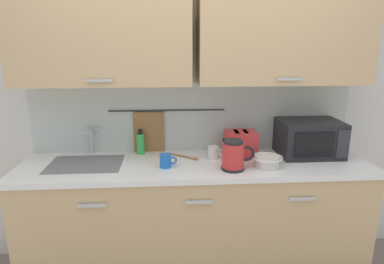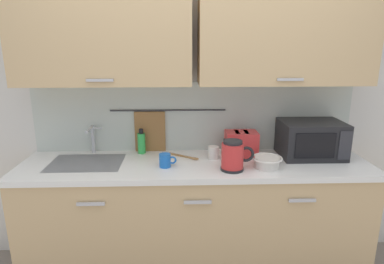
{
  "view_description": "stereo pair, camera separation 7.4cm",
  "coord_description": "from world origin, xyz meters",
  "px_view_note": "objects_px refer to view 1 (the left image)",
  "views": [
    {
      "loc": [
        -0.18,
        -1.97,
        1.74
      ],
      "look_at": [
        -0.02,
        0.33,
        1.12
      ],
      "focal_mm": 31.11,
      "sensor_mm": 36.0,
      "label": 1
    },
    {
      "loc": [
        -0.11,
        -1.97,
        1.74
      ],
      "look_at": [
        -0.02,
        0.33,
        1.12
      ],
      "focal_mm": 31.11,
      "sensor_mm": 36.0,
      "label": 2
    }
  ],
  "objects_px": {
    "electric_kettle": "(234,155)",
    "wooden_spoon": "(187,157)",
    "mug_by_kettle": "(213,152)",
    "mixing_bowl": "(267,161)",
    "toaster": "(240,143)",
    "microwave": "(309,138)",
    "dish_soap_bottle": "(141,143)",
    "mug_near_sink": "(166,161)"
  },
  "relations": [
    {
      "from": "electric_kettle",
      "to": "wooden_spoon",
      "type": "height_order",
      "value": "electric_kettle"
    },
    {
      "from": "electric_kettle",
      "to": "mug_by_kettle",
      "type": "height_order",
      "value": "electric_kettle"
    },
    {
      "from": "mug_by_kettle",
      "to": "mixing_bowl",
      "type": "bearing_deg",
      "value": -28.77
    },
    {
      "from": "toaster",
      "to": "wooden_spoon",
      "type": "height_order",
      "value": "toaster"
    },
    {
      "from": "toaster",
      "to": "mug_by_kettle",
      "type": "relative_size",
      "value": 2.13
    },
    {
      "from": "microwave",
      "to": "dish_soap_bottle",
      "type": "relative_size",
      "value": 2.35
    },
    {
      "from": "wooden_spoon",
      "to": "electric_kettle",
      "type": "bearing_deg",
      "value": -40.3
    },
    {
      "from": "microwave",
      "to": "mixing_bowl",
      "type": "xyz_separation_m",
      "value": [
        -0.39,
        -0.23,
        -0.09
      ]
    },
    {
      "from": "electric_kettle",
      "to": "mixing_bowl",
      "type": "distance_m",
      "value": 0.25
    },
    {
      "from": "mug_near_sink",
      "to": "wooden_spoon",
      "type": "relative_size",
      "value": 0.49
    },
    {
      "from": "electric_kettle",
      "to": "dish_soap_bottle",
      "type": "distance_m",
      "value": 0.76
    },
    {
      "from": "toaster",
      "to": "electric_kettle",
      "type": "bearing_deg",
      "value": -110.23
    },
    {
      "from": "dish_soap_bottle",
      "to": "mixing_bowl",
      "type": "xyz_separation_m",
      "value": [
        0.9,
        -0.34,
        -0.04
      ]
    },
    {
      "from": "microwave",
      "to": "mug_near_sink",
      "type": "distance_m",
      "value": 1.12
    },
    {
      "from": "microwave",
      "to": "mug_by_kettle",
      "type": "height_order",
      "value": "microwave"
    },
    {
      "from": "electric_kettle",
      "to": "mug_near_sink",
      "type": "height_order",
      "value": "electric_kettle"
    },
    {
      "from": "mug_by_kettle",
      "to": "toaster",
      "type": "bearing_deg",
      "value": 16.23
    },
    {
      "from": "mixing_bowl",
      "to": "toaster",
      "type": "bearing_deg",
      "value": 117.9
    },
    {
      "from": "toaster",
      "to": "wooden_spoon",
      "type": "relative_size",
      "value": 1.05
    },
    {
      "from": "mixing_bowl",
      "to": "wooden_spoon",
      "type": "bearing_deg",
      "value": 157.96
    },
    {
      "from": "dish_soap_bottle",
      "to": "toaster",
      "type": "xyz_separation_m",
      "value": [
        0.77,
        -0.09,
        0.01
      ]
    },
    {
      "from": "dish_soap_bottle",
      "to": "toaster",
      "type": "height_order",
      "value": "dish_soap_bottle"
    },
    {
      "from": "mixing_bowl",
      "to": "microwave",
      "type": "bearing_deg",
      "value": 30.35
    },
    {
      "from": "electric_kettle",
      "to": "mug_near_sink",
      "type": "relative_size",
      "value": 1.89
    },
    {
      "from": "mixing_bowl",
      "to": "mug_by_kettle",
      "type": "bearing_deg",
      "value": 151.23
    },
    {
      "from": "mixing_bowl",
      "to": "mug_by_kettle",
      "type": "height_order",
      "value": "mug_by_kettle"
    },
    {
      "from": "toaster",
      "to": "wooden_spoon",
      "type": "xyz_separation_m",
      "value": [
        -0.41,
        -0.03,
        -0.09
      ]
    },
    {
      "from": "dish_soap_bottle",
      "to": "mixing_bowl",
      "type": "distance_m",
      "value": 0.97
    },
    {
      "from": "mug_near_sink",
      "to": "electric_kettle",
      "type": "bearing_deg",
      "value": -9.01
    },
    {
      "from": "dish_soap_bottle",
      "to": "toaster",
      "type": "bearing_deg",
      "value": -6.65
    },
    {
      "from": "dish_soap_bottle",
      "to": "mug_near_sink",
      "type": "height_order",
      "value": "dish_soap_bottle"
    },
    {
      "from": "microwave",
      "to": "mug_near_sink",
      "type": "height_order",
      "value": "microwave"
    },
    {
      "from": "mixing_bowl",
      "to": "mug_by_kettle",
      "type": "relative_size",
      "value": 1.78
    },
    {
      "from": "mug_by_kettle",
      "to": "wooden_spoon",
      "type": "height_order",
      "value": "mug_by_kettle"
    },
    {
      "from": "mug_near_sink",
      "to": "mug_by_kettle",
      "type": "distance_m",
      "value": 0.39
    },
    {
      "from": "wooden_spoon",
      "to": "mixing_bowl",
      "type": "bearing_deg",
      "value": -22.04
    },
    {
      "from": "electric_kettle",
      "to": "wooden_spoon",
      "type": "relative_size",
      "value": 0.93
    },
    {
      "from": "electric_kettle",
      "to": "mug_by_kettle",
      "type": "relative_size",
      "value": 1.89
    },
    {
      "from": "microwave",
      "to": "electric_kettle",
      "type": "distance_m",
      "value": 0.69
    },
    {
      "from": "microwave",
      "to": "mixing_bowl",
      "type": "bearing_deg",
      "value": -149.65
    },
    {
      "from": "microwave",
      "to": "electric_kettle",
      "type": "height_order",
      "value": "microwave"
    },
    {
      "from": "mug_near_sink",
      "to": "toaster",
      "type": "bearing_deg",
      "value": 21.01
    }
  ]
}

